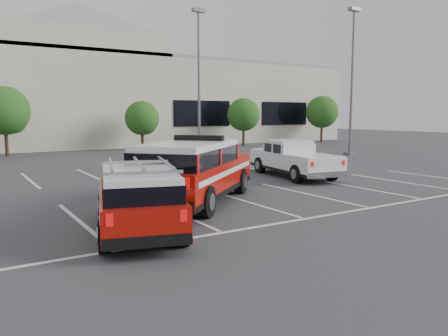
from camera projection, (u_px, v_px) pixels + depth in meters
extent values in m
plane|color=#353538|center=(246.00, 202.00, 14.54)|extent=(120.00, 120.00, 0.00)
cube|color=silver|center=(185.00, 184.00, 18.33)|extent=(23.00, 15.00, 0.01)
cube|color=beige|center=(52.00, 103.00, 41.00)|extent=(60.00, 15.00, 8.00)
cube|color=gray|center=(50.00, 58.00, 40.49)|extent=(60.00, 15.00, 0.30)
cube|color=beige|center=(75.00, 48.00, 40.18)|extent=(14.00, 12.00, 2.00)
pyramid|color=gray|center=(74.00, 19.00, 39.86)|extent=(15.98, 15.98, 3.20)
cylinder|color=#3F2B19|center=(7.00, 143.00, 30.33)|extent=(0.24, 0.24, 1.84)
sphere|color=#174312|center=(5.00, 111.00, 30.05)|extent=(3.37, 3.37, 3.37)
sphere|color=#174312|center=(11.00, 118.00, 30.49)|extent=(2.24, 2.24, 2.24)
cylinder|color=#3F2B19|center=(143.00, 141.00, 35.60)|extent=(0.24, 0.24, 1.51)
sphere|color=#174312|center=(142.00, 118.00, 35.37)|extent=(2.77, 2.77, 2.77)
sphere|color=#174312|center=(146.00, 123.00, 35.80)|extent=(1.85, 1.85, 1.85)
cylinder|color=#3F2B19|center=(243.00, 137.00, 40.84)|extent=(0.24, 0.24, 1.67)
sphere|color=#174312|center=(244.00, 115.00, 40.59)|extent=(3.07, 3.07, 3.07)
sphere|color=#174312|center=(246.00, 120.00, 41.03)|extent=(2.05, 2.05, 2.05)
cylinder|color=#3F2B19|center=(321.00, 133.00, 46.09)|extent=(0.24, 0.24, 1.84)
sphere|color=#174312|center=(322.00, 112.00, 45.81)|extent=(3.37, 3.37, 3.37)
sphere|color=#174312|center=(323.00, 117.00, 46.26)|extent=(2.24, 2.24, 2.24)
cube|color=#59595E|center=(199.00, 153.00, 31.68)|extent=(0.60, 0.60, 0.20)
cylinder|color=#59595E|center=(199.00, 85.00, 31.08)|extent=(0.18, 0.18, 10.00)
cube|color=#59595E|center=(198.00, 10.00, 30.46)|extent=(0.90, 0.40, 0.24)
cube|color=#59595E|center=(349.00, 154.00, 31.35)|extent=(0.60, 0.60, 0.20)
cylinder|color=#59595E|center=(352.00, 84.00, 30.76)|extent=(0.18, 0.18, 10.00)
cube|color=#59595E|center=(354.00, 9.00, 30.13)|extent=(0.90, 0.40, 0.24)
cube|color=#9C0E07|center=(195.00, 176.00, 14.40)|extent=(6.19, 5.87, 0.96)
cube|color=black|center=(189.00, 156.00, 13.77)|extent=(4.71, 4.52, 0.50)
cube|color=silver|center=(189.00, 145.00, 13.73)|extent=(4.61, 4.43, 0.18)
cube|color=black|center=(199.00, 138.00, 14.64)|extent=(1.36, 1.47, 0.17)
cube|color=silver|center=(294.00, 161.00, 20.34)|extent=(2.86, 5.73, 0.79)
cube|color=black|center=(288.00, 148.00, 20.73)|extent=(2.06, 2.22, 0.42)
cube|color=silver|center=(289.00, 142.00, 20.69)|extent=(2.02, 2.18, 0.15)
cube|color=#9C0E07|center=(138.00, 205.00, 10.69)|extent=(2.99, 4.88, 0.75)
cube|color=black|center=(139.00, 185.00, 10.20)|extent=(2.46, 3.46, 0.39)
cube|color=silver|center=(139.00, 174.00, 10.17)|extent=(2.40, 3.39, 0.14)
cube|color=#A5A5A8|center=(139.00, 163.00, 10.13)|extent=(2.42, 3.18, 0.05)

